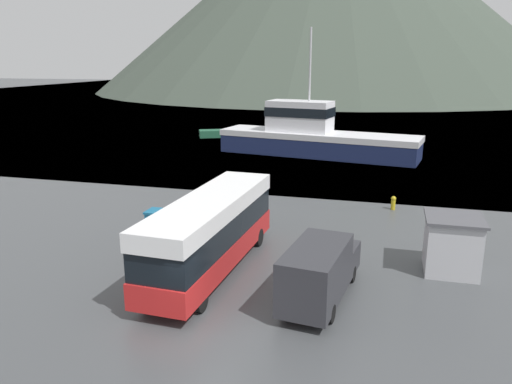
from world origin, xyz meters
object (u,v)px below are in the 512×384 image
Objects in this scene: tour_bus at (211,230)px; delivery_van at (320,270)px; small_boat at (232,133)px; dock_kiosk at (452,244)px; fishing_boat at (314,136)px; storage_bin at (158,220)px.

delivery_van is (5.09, -1.60, -0.63)m from tour_bus.
small_boat is at bearing 119.59° from delivery_van.
delivery_van is 2.41× the size of dock_kiosk.
delivery_van is 31.17m from fishing_boat.
tour_bus is at bearing 9.59° from fishing_boat.
small_boat is at bearing 100.90° from storage_bin.
tour_bus is 10.74m from dock_kiosk.
fishing_boat is at bearing 78.82° from storage_bin.
tour_bus reaches higher than small_boat.
fishing_boat reaches higher than storage_bin.
dock_kiosk is (10.39, 2.67, -0.61)m from tour_bus.
dock_kiosk reaches higher than small_boat.
dock_kiosk is at bearing 31.00° from fishing_boat.
small_boat is (-11.54, 9.58, -1.50)m from fishing_boat.
fishing_boat is 28.41m from dock_kiosk.
fishing_boat is 25.36m from storage_bin.
dock_kiosk is at bearing 17.16° from tour_bus.
fishing_boat is 17.03× the size of storage_bin.
fishing_boat is 2.53× the size of small_boat.
tour_bus is 5.37m from delivery_van.
storage_bin is 35.06m from small_boat.
dock_kiosk is (10.20, -26.51, -0.63)m from fishing_boat.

